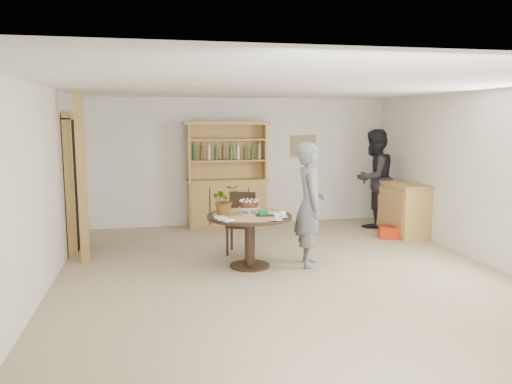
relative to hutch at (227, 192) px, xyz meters
The scene contains 17 objects.
ground 3.33m from the hutch, 84.71° to the right, with size 7.00×7.00×0.00m, color tan.
room_shell 3.41m from the hutch, 84.65° to the right, with size 6.04×7.04×2.52m.
doorway 2.94m from the hutch, 154.78° to the right, with size 0.13×1.10×2.18m.
pine_post 3.20m from the hutch, 139.62° to the right, with size 0.12×0.12×2.50m, color tan.
hutch is the anchor object (origin of this frame).
sideboard 3.29m from the hutch, 22.21° to the right, with size 0.54×1.26×0.94m.
dining_table 2.75m from the hutch, 91.65° to the right, with size 1.20×1.20×0.76m.
dining_chair 1.92m from the hutch, 91.56° to the right, with size 0.54×0.54×0.95m.
birthday_cake 2.70m from the hutch, 91.68° to the right, with size 0.30×0.30×0.20m.
flower_vase 2.74m from the hutch, 99.05° to the right, with size 0.38×0.33×0.42m, color #3F7233.
gift_tray 2.87m from the hutch, 87.29° to the right, with size 0.30×0.20×0.08m.
coffee_cup_a 3.04m from the hutch, 83.94° to the right, with size 0.15×0.15×0.09m.
coffee_cup_b 3.20m from the hutch, 86.40° to the right, with size 0.15×0.15×0.08m.
napkins 3.10m from the hutch, 99.09° to the right, with size 0.24×0.33×0.03m.
teen_boy 2.95m from the hutch, 74.82° to the right, with size 0.65×0.42×1.77m, color slate.
adult_person 2.86m from the hutch, 11.73° to the right, with size 0.92×0.72×1.90m, color black.
red_suitcase 3.24m from the hutch, 28.54° to the right, with size 0.69×0.57×0.21m.
Camera 1 is at (-1.66, -6.27, 2.08)m, focal length 35.00 mm.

